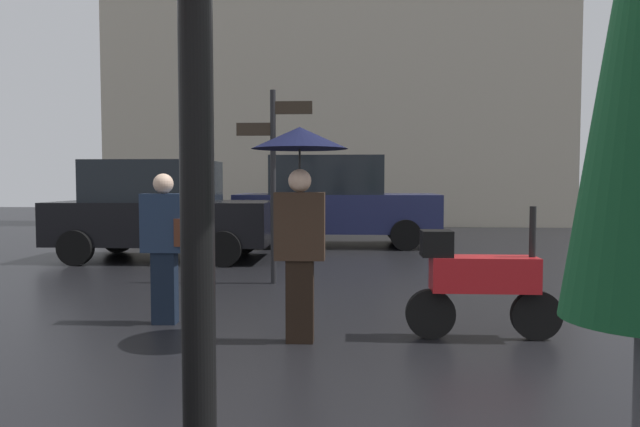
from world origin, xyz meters
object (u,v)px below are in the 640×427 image
(parked_scooter, at_px, (479,280))
(parked_car_left, at_px, (162,210))
(street_signpost, at_px, (274,166))
(parked_car_right, at_px, (334,201))
(pedestrian_with_bag, at_px, (166,239))
(pedestrian_with_umbrella, at_px, (300,180))

(parked_scooter, distance_m, parked_car_left, 7.13)
(parked_scooter, relative_size, street_signpost, 0.52)
(parked_car_right, bearing_deg, pedestrian_with_bag, -104.23)
(pedestrian_with_umbrella, distance_m, street_signpost, 3.10)
(pedestrian_with_bag, xyz_separation_m, street_signpost, (0.78, 2.42, 0.80))
(parked_car_left, relative_size, parked_car_right, 0.89)
(pedestrian_with_umbrella, height_order, parked_car_right, parked_car_right)
(pedestrian_with_bag, relative_size, parked_car_left, 0.38)
(pedestrian_with_umbrella, bearing_deg, street_signpost, 35.81)
(parked_scooter, xyz_separation_m, parked_car_left, (-4.74, 5.32, 0.38))
(parked_car_right, bearing_deg, street_signpost, -100.91)
(pedestrian_with_bag, relative_size, parked_car_right, 0.34)
(parked_car_left, distance_m, street_signpost, 3.57)
(street_signpost, bearing_deg, pedestrian_with_umbrella, -77.85)
(pedestrian_with_umbrella, height_order, parked_scooter, pedestrian_with_umbrella)
(pedestrian_with_umbrella, relative_size, parked_car_right, 0.43)
(parked_scooter, bearing_deg, pedestrian_with_umbrella, 178.56)
(parked_car_left, distance_m, parked_car_right, 4.05)
(parked_car_right, xyz_separation_m, street_signpost, (-0.70, -5.03, 0.66))
(pedestrian_with_umbrella, xyz_separation_m, parked_car_right, (0.05, 8.06, -0.45))
(pedestrian_with_umbrella, xyz_separation_m, parked_car_left, (-3.10, 5.51, -0.54))
(parked_car_right, height_order, street_signpost, street_signpost)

